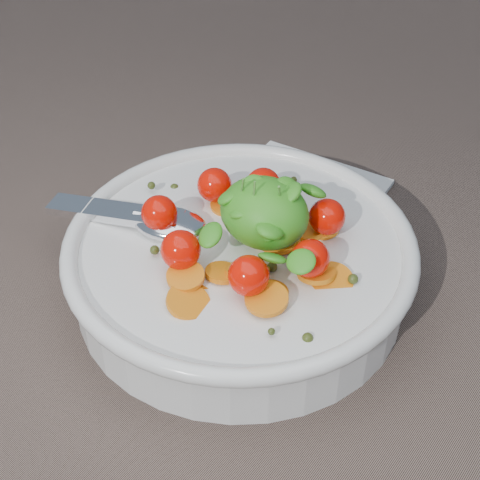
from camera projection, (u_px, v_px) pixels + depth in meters
The scene contains 3 objects.
ground at pixel (216, 302), 0.60m from camera, with size 6.00×6.00×0.00m, color #796356.
bowl at pixel (240, 261), 0.59m from camera, with size 0.30×0.28×0.12m.
napkin at pixel (303, 192), 0.72m from camera, with size 0.14×0.12×0.01m, color white.
Camera 1 is at (0.27, -0.33, 0.43)m, focal length 55.00 mm.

